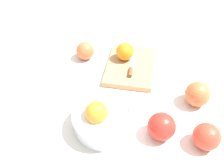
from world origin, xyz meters
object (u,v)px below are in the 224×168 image
knife (132,67)px  apple_front_center (197,94)px  apple_front_left_2 (161,126)px  cutting_board (131,66)px  bowl (103,119)px  apple_back_right (85,51)px  apple_front_left (207,137)px  orange_on_board (125,51)px

knife → apple_front_center: (-0.14, -0.21, 0.01)m
apple_front_center → apple_front_left_2: same height
cutting_board → bowl: bearing=165.4°
knife → apple_back_right: apple_back_right is taller
apple_front_left → apple_front_center: apple_front_center is taller
apple_front_left → orange_on_board: bearing=33.9°
orange_on_board → apple_front_left: (-0.35, -0.23, -0.02)m
orange_on_board → apple_front_left: 0.42m
knife → orange_on_board: bearing=28.2°
knife → bowl: bearing=163.6°
apple_back_right → apple_front_left_2: apple_front_left_2 is taller
cutting_board → apple_front_left_2: 0.31m
bowl → apple_back_right: (0.33, 0.11, -0.00)m
bowl → cutting_board: 0.29m
cutting_board → orange_on_board: size_ratio=3.61×
apple_front_left → apple_front_center: size_ratio=0.95×
apple_front_center → apple_back_right: bearing=61.6°
apple_front_left → apple_front_left_2: 0.12m
cutting_board → apple_back_right: size_ratio=3.47×
knife → apple_back_right: bearing=68.3°
bowl → apple_front_left_2: 0.16m
bowl → apple_back_right: bearing=17.6°
bowl → apple_front_left: bearing=-97.5°
knife → apple_front_left_2: (-0.27, -0.09, 0.01)m
bowl → orange_on_board: (0.31, -0.05, 0.02)m
cutting_board → apple_front_center: bearing=-127.4°
cutting_board → apple_front_left_2: apple_front_left_2 is taller
bowl → apple_front_center: bearing=-66.7°
bowl → apple_back_right: size_ratio=2.62×
cutting_board → knife: (-0.02, -0.00, 0.02)m
cutting_board → apple_back_right: 0.19m
cutting_board → apple_front_left: apple_front_left is taller
apple_front_left → apple_back_right: (0.37, 0.39, -0.00)m
orange_on_board → apple_front_left: orange_on_board is taller
cutting_board → apple_back_right: bearing=74.5°
bowl → cutting_board: bearing=-14.6°
orange_on_board → knife: orange_on_board is taller
cutting_board → orange_on_board: orange_on_board is taller
apple_front_center → apple_back_right: size_ratio=1.15×
bowl → knife: bearing=-16.4°
knife → apple_front_left_2: 0.29m
knife → apple_front_left: bearing=-145.2°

